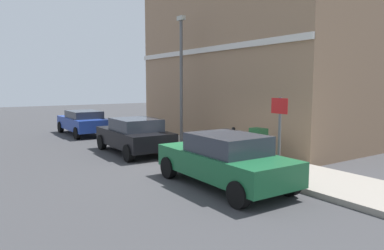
% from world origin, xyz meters
% --- Properties ---
extents(ground, '(80.00, 80.00, 0.00)m').
position_xyz_m(ground, '(0.00, 0.00, 0.00)').
color(ground, '#38383A').
extents(sidewalk, '(2.47, 30.00, 0.15)m').
position_xyz_m(sidewalk, '(1.97, 6.00, 0.07)').
color(sidewalk, gray).
rests_on(sidewalk, ground).
extents(corner_building, '(7.88, 12.05, 7.86)m').
position_xyz_m(corner_building, '(7.09, 4.02, 3.93)').
color(corner_building, '#937256').
rests_on(corner_building, ground).
extents(car_green, '(1.94, 4.30, 1.46)m').
position_xyz_m(car_green, '(-0.51, -2.04, 0.76)').
color(car_green, '#195933').
rests_on(car_green, ground).
extents(car_black, '(2.02, 4.07, 1.44)m').
position_xyz_m(car_black, '(-0.52, 3.74, 0.75)').
color(car_black, black).
rests_on(car_black, ground).
extents(car_blue, '(1.86, 4.31, 1.36)m').
position_xyz_m(car_blue, '(-0.61, 10.31, 0.73)').
color(car_blue, navy).
rests_on(car_blue, ground).
extents(utility_cabinet, '(0.46, 0.61, 1.15)m').
position_xyz_m(utility_cabinet, '(2.10, -0.67, 0.68)').
color(utility_cabinet, '#1E4C28').
rests_on(utility_cabinet, sidewalk).
extents(bollard_near_cabinet, '(0.14, 0.14, 1.04)m').
position_xyz_m(bollard_near_cabinet, '(2.20, 0.77, 0.70)').
color(bollard_near_cabinet, black).
rests_on(bollard_near_cabinet, sidewalk).
extents(street_sign, '(0.08, 0.60, 2.30)m').
position_xyz_m(street_sign, '(1.03, -2.58, 1.66)').
color(street_sign, '#59595B').
rests_on(street_sign, sidewalk).
extents(lamppost, '(0.20, 0.44, 5.72)m').
position_xyz_m(lamppost, '(2.18, 4.44, 3.30)').
color(lamppost, '#59595B').
rests_on(lamppost, sidewalk).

